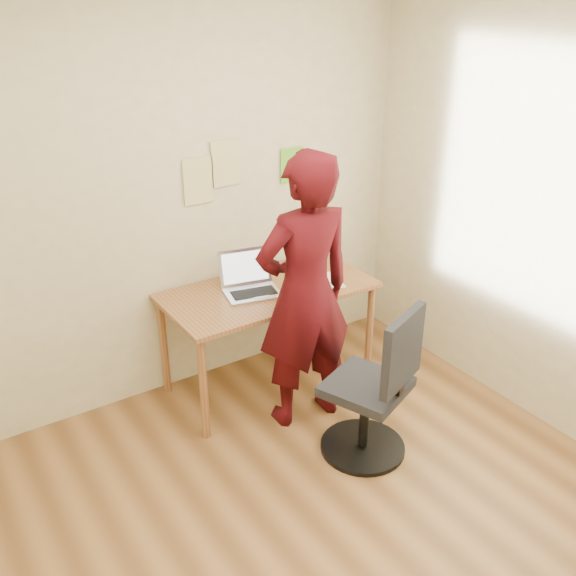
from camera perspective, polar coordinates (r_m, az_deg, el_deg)
room at (r=2.72m, az=4.44°, el=-1.53°), size 3.58×3.58×2.78m
desk at (r=4.30m, az=-1.76°, el=-1.09°), size 1.40×0.70×0.74m
laptop at (r=4.21m, az=-3.40°, el=0.37°), size 0.41×0.38×0.25m
paper_sheet at (r=4.38m, az=3.47°, el=0.66°), size 0.26×0.31×0.00m
phone at (r=4.20m, az=2.05°, el=-0.37°), size 0.11×0.15×0.01m
wall_note_left at (r=4.18m, az=-7.95°, el=9.41°), size 0.21×0.00×0.30m
wall_note_mid at (r=4.25m, az=-5.53°, el=10.99°), size 0.21×0.00×0.30m
wall_note_right at (r=4.52m, az=0.34°, el=10.87°), size 0.18×0.00×0.24m
office_chair at (r=3.80m, az=7.81°, el=-9.40°), size 0.57×0.58×0.99m
person at (r=3.86m, az=1.50°, el=-0.52°), size 0.68×0.47×1.77m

